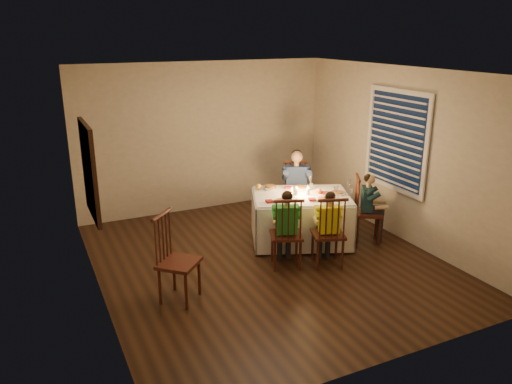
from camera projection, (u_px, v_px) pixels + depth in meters
name	position (u px, v px, depth m)	size (l,w,h in m)	color
ground	(268.00, 261.00, 7.00)	(5.00, 5.00, 0.00)	black
wall_left	(92.00, 195.00, 5.68)	(0.02, 5.00, 2.60)	beige
wall_right	(401.00, 155.00, 7.52)	(0.02, 5.00, 2.60)	beige
wall_back	(204.00, 137.00, 8.75)	(4.50, 0.02, 2.60)	beige
ceiling	(269.00, 71.00, 6.20)	(5.00, 5.00, 0.00)	white
dining_table	(301.00, 208.00, 7.49)	(1.73, 1.50, 0.72)	white
chair_adult	(295.00, 222.00, 8.42)	(0.42, 0.40, 1.02)	#38130F
chair_near_left	(286.00, 266.00, 6.86)	(0.42, 0.40, 1.02)	#38130F
chair_near_right	(326.00, 264.00, 6.90)	(0.42, 0.40, 1.02)	#38130F
chair_end	(366.00, 240.00, 7.70)	(0.42, 0.40, 1.02)	#38130F
chair_extra	(181.00, 299.00, 6.01)	(0.45, 0.42, 1.09)	#38130F
adult	(295.00, 222.00, 8.42)	(0.45, 0.42, 1.24)	navy
child_green	(286.00, 266.00, 6.86)	(0.37, 0.34, 1.09)	green
child_yellow	(326.00, 264.00, 6.90)	(0.35, 0.32, 1.07)	#FBFA1B
child_teal	(366.00, 240.00, 7.70)	(0.35, 0.32, 1.06)	#17333B
setting_adult	(300.00, 188.00, 7.73)	(0.26, 0.26, 0.02)	white
setting_green	(282.00, 201.00, 7.11)	(0.26, 0.26, 0.02)	white
setting_yellow	(324.00, 199.00, 7.19)	(0.26, 0.26, 0.02)	white
setting_teal	(338.00, 193.00, 7.47)	(0.26, 0.26, 0.02)	white
candle_left	(296.00, 192.00, 7.40)	(0.06, 0.06, 0.10)	silver
candle_right	(308.00, 192.00, 7.41)	(0.06, 0.06, 0.10)	silver
squash	(258.00, 187.00, 7.66)	(0.09, 0.09, 0.09)	yellow
orange_fruit	(319.00, 191.00, 7.47)	(0.08, 0.08, 0.08)	#F65D14
serving_bowl	(270.00, 188.00, 7.66)	(0.21, 0.21, 0.05)	white
wall_mirror	(90.00, 171.00, 5.89)	(0.06, 0.95, 1.15)	black
window_blinds	(396.00, 141.00, 7.52)	(0.07, 1.34, 1.54)	#0C1932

